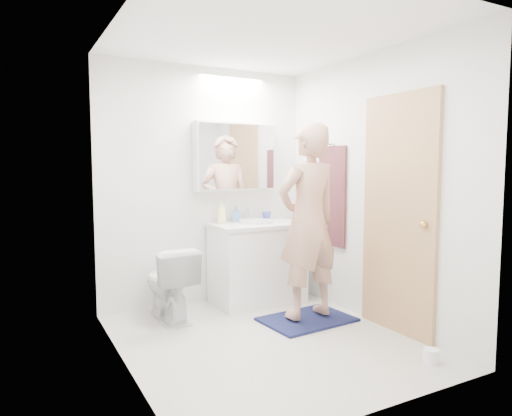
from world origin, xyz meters
TOP-DOWN VIEW (x-y plane):
  - floor at (0.00, 0.00)m, footprint 2.50×2.50m
  - ceiling at (0.00, 0.00)m, footprint 2.50×2.50m
  - wall_back at (0.00, 1.25)m, footprint 2.50×0.00m
  - wall_front at (0.00, -1.25)m, footprint 2.50×0.00m
  - wall_left at (-1.10, 0.00)m, footprint 0.00×2.50m
  - wall_right at (1.10, 0.00)m, footprint 0.00×2.50m
  - vanity_cabinet at (0.45, 0.96)m, footprint 0.90×0.55m
  - countertop at (0.45, 0.96)m, footprint 0.95×0.58m
  - sink_basin at (0.45, 0.99)m, footprint 0.36×0.36m
  - faucet at (0.45, 1.19)m, footprint 0.02×0.02m
  - medicine_cabinet at (0.30, 1.18)m, footprint 0.88×0.14m
  - mirror_panel at (0.30, 1.10)m, footprint 0.84×0.01m
  - toilet at (-0.53, 0.85)m, footprint 0.41×0.68m
  - bath_rug at (0.56, 0.22)m, footprint 0.84×0.61m
  - person at (0.56, 0.22)m, footprint 0.66×0.46m
  - door at (1.08, -0.35)m, footprint 0.04×0.80m
  - door_knob at (1.04, -0.65)m, footprint 0.06×0.06m
  - towel at (1.08, 0.55)m, footprint 0.02×0.42m
  - towel_hook at (1.07, 0.55)m, footprint 0.07×0.02m
  - soap_bottle_a at (0.12, 1.11)m, footprint 0.11×0.11m
  - soap_bottle_b at (0.30, 1.15)m, footprint 0.10×0.10m
  - toothbrush_cup at (0.65, 1.12)m, footprint 0.11×0.11m
  - toilet_paper_roll at (0.83, -0.94)m, footprint 0.11×0.11m

SIDE VIEW (x-z plane):
  - floor at x=0.00m, z-range 0.00..0.00m
  - bath_rug at x=0.56m, z-range 0.00..0.02m
  - toilet_paper_roll at x=0.83m, z-range 0.00..0.10m
  - toilet at x=-0.53m, z-range 0.00..0.68m
  - vanity_cabinet at x=0.45m, z-range 0.00..0.78m
  - countertop at x=0.45m, z-range 0.78..0.82m
  - sink_basin at x=0.45m, z-range 0.82..0.85m
  - toothbrush_cup at x=0.65m, z-range 0.82..0.91m
  - faucet at x=0.45m, z-range 0.82..0.98m
  - soap_bottle_b at x=0.30m, z-range 0.82..0.99m
  - person at x=0.56m, z-range 0.05..1.78m
  - soap_bottle_a at x=0.12m, z-range 0.82..1.05m
  - door_knob at x=1.04m, z-range 0.92..0.98m
  - door at x=1.08m, z-range 0.00..2.00m
  - towel at x=1.08m, z-range 0.60..1.60m
  - wall_back at x=0.00m, z-range -0.05..2.45m
  - wall_front at x=0.00m, z-range -0.05..2.45m
  - wall_left at x=-1.10m, z-range -0.05..2.45m
  - wall_right at x=1.10m, z-range -0.05..2.45m
  - medicine_cabinet at x=0.30m, z-range 1.15..1.85m
  - mirror_panel at x=0.30m, z-range 1.17..1.83m
  - towel_hook at x=1.07m, z-range 1.61..1.63m
  - ceiling at x=0.00m, z-range 2.40..2.40m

